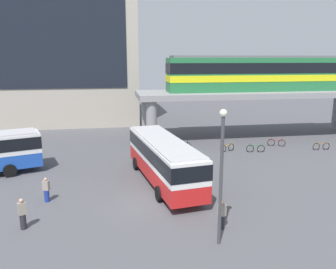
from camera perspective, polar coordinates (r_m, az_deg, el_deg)
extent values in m
plane|color=#515156|center=(31.10, -4.99, -3.91)|extent=(120.00, 120.00, 0.00)
cube|color=#B2A899|center=(50.71, -23.18, 12.45)|extent=(30.19, 10.72, 19.07)
cube|color=black|center=(45.48, -24.86, 13.60)|extent=(27.17, 0.10, 10.68)
cube|color=gray|center=(39.68, 14.49, 6.64)|extent=(26.61, 6.45, 0.60)
cylinder|color=gray|center=(34.48, -2.77, 1.76)|extent=(1.10, 1.10, 4.66)
cylinder|color=gray|center=(39.22, -3.63, 3.08)|extent=(1.10, 1.10, 4.66)
cube|color=#26723F|center=(39.37, 14.13, 9.69)|extent=(19.23, 2.90, 3.60)
cube|color=yellow|center=(39.39, 14.10, 9.16)|extent=(19.29, 2.96, 0.70)
cube|color=black|center=(39.34, 14.18, 10.73)|extent=(19.29, 2.96, 1.10)
cube|color=slate|center=(39.33, 14.28, 12.48)|extent=(18.46, 2.61, 0.24)
cube|color=red|center=(24.68, -0.79, -5.74)|extent=(4.08, 11.25, 1.10)
cube|color=white|center=(24.31, -0.80, -2.83)|extent=(4.08, 11.25, 1.50)
cube|color=black|center=(24.29, -0.80, -2.66)|extent=(4.12, 11.29, 0.96)
cube|color=silver|center=(24.10, -0.80, -0.97)|extent=(3.87, 10.68, 0.12)
cylinder|color=black|center=(27.79, -5.42, -4.86)|extent=(0.42, 1.03, 1.00)
cylinder|color=black|center=(28.41, -0.48, -4.41)|extent=(0.42, 1.03, 1.00)
cylinder|color=black|center=(21.77, -1.53, -9.86)|extent=(0.42, 1.03, 1.00)
cylinder|color=black|center=(22.55, 4.65, -9.08)|extent=(0.42, 1.03, 1.00)
cylinder|color=black|center=(28.62, -24.91, -5.50)|extent=(1.04, 0.57, 1.00)
cylinder|color=black|center=(31.01, -25.16, -4.18)|extent=(1.04, 0.57, 1.00)
torus|color=black|center=(33.81, 10.50, -2.12)|extent=(0.70, 0.37, 0.74)
torus|color=black|center=(33.09, 9.21, -2.39)|extent=(0.70, 0.37, 0.74)
cylinder|color=orange|center=(33.38, 9.88, -1.79)|extent=(0.97, 0.49, 0.05)
cylinder|color=orange|center=(33.02, 9.23, -1.89)|extent=(0.04, 0.04, 0.55)
cylinder|color=orange|center=(33.72, 10.53, -1.55)|extent=(0.04, 0.04, 0.65)
torus|color=black|center=(36.78, 18.46, -1.37)|extent=(0.71, 0.32, 0.74)
torus|color=black|center=(36.65, 16.83, -1.31)|extent=(0.71, 0.32, 0.74)
cylinder|color=#B21E1E|center=(36.65, 17.68, -0.91)|extent=(1.00, 0.41, 0.05)
cylinder|color=#B21E1E|center=(36.58, 16.86, -0.85)|extent=(0.04, 0.04, 0.55)
cylinder|color=#B21E1E|center=(36.70, 18.50, -0.84)|extent=(0.04, 0.04, 0.65)
torus|color=black|center=(33.85, 3.26, -1.91)|extent=(0.74, 0.15, 0.74)
torus|color=black|center=(33.52, 1.57, -2.04)|extent=(0.74, 0.15, 0.74)
cylinder|color=black|center=(33.61, 2.42, -1.51)|extent=(1.05, 0.17, 0.05)
cylinder|color=black|center=(33.45, 1.57, -1.54)|extent=(0.04, 0.04, 0.55)
cylinder|color=black|center=(33.76, 3.27, -1.33)|extent=(0.04, 0.04, 0.65)
torus|color=black|center=(37.07, 24.89, -1.80)|extent=(0.74, 0.07, 0.74)
torus|color=black|center=(36.51, 23.52, -1.88)|extent=(0.74, 0.07, 0.74)
cylinder|color=#996626|center=(36.72, 24.25, -1.42)|extent=(1.05, 0.07, 0.05)
cylinder|color=#996626|center=(36.44, 23.56, -1.42)|extent=(0.04, 0.04, 0.55)
cylinder|color=#996626|center=(36.99, 24.94, -1.27)|extent=(0.04, 0.04, 0.65)
torus|color=black|center=(33.96, 15.26, -2.29)|extent=(0.74, 0.17, 0.74)
torus|color=black|center=(33.69, 13.54, -2.32)|extent=(0.74, 0.17, 0.74)
cylinder|color=#1E7F33|center=(33.75, 14.43, -1.85)|extent=(1.04, 0.21, 0.05)
cylinder|color=#1E7F33|center=(33.62, 13.57, -1.82)|extent=(0.04, 0.04, 0.55)
cylinder|color=#1E7F33|center=(33.88, 15.30, -1.72)|extent=(0.04, 0.04, 0.65)
cylinder|color=#26262D|center=(18.83, 8.95, -14.20)|extent=(0.32, 0.32, 0.76)
cube|color=gray|center=(18.54, 9.02, -12.32)|extent=(0.45, 0.48, 0.60)
sphere|color=tan|center=(18.37, 9.06, -11.18)|extent=(0.21, 0.21, 0.21)
cylinder|color=navy|center=(23.06, -19.58, -9.62)|extent=(0.32, 0.32, 0.77)
cube|color=gray|center=(22.82, -19.70, -8.01)|extent=(0.47, 0.39, 0.61)
sphere|color=tan|center=(22.68, -19.78, -7.05)|extent=(0.21, 0.21, 0.21)
cylinder|color=#26262D|center=(20.06, -23.04, -13.24)|extent=(0.32, 0.32, 0.83)
cube|color=gray|center=(19.76, -23.23, -11.29)|extent=(0.47, 0.41, 0.66)
sphere|color=tan|center=(19.60, -23.34, -10.11)|extent=(0.22, 0.22, 0.22)
cylinder|color=#3F3F44|center=(16.29, 8.82, -7.96)|extent=(0.16, 0.16, 6.29)
sphere|color=silver|center=(15.45, 9.23, 3.55)|extent=(0.36, 0.36, 0.36)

